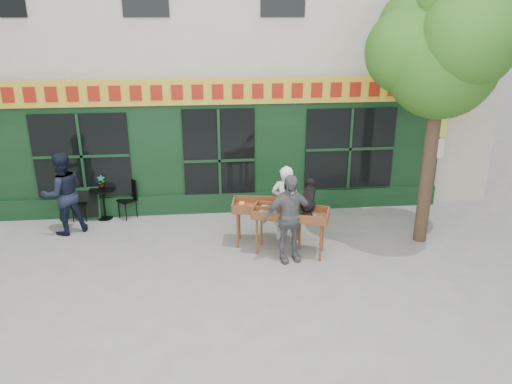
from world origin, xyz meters
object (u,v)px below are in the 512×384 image
(dog, at_px, (309,195))
(book_cart_right, at_px, (269,209))
(book_cart_center, at_px, (291,216))
(man_right, at_px, (289,219))
(woman, at_px, (286,204))
(bistro_table, at_px, (103,198))
(man_left, at_px, (63,194))

(dog, distance_m, book_cart_right, 1.01)
(book_cart_center, relative_size, man_right, 0.90)
(book_cart_center, bearing_deg, woman, 108.53)
(book_cart_right, bearing_deg, dog, -26.71)
(bistro_table, bearing_deg, dog, -26.85)
(woman, distance_m, book_cart_right, 0.43)
(dog, height_order, man_left, man_left)
(bistro_table, bearing_deg, woman, -20.83)
(woman, relative_size, book_cart_right, 1.07)
(bistro_table, height_order, man_left, man_left)
(woman, distance_m, man_left, 4.93)
(book_cart_right, distance_m, bistro_table, 4.17)
(man_right, height_order, bistro_table, man_right)
(dog, relative_size, bistro_table, 0.79)
(book_cart_right, height_order, man_left, man_left)
(book_cart_center, distance_m, woman, 0.65)
(woman, xyz_separation_m, bistro_table, (-4.15, 1.58, -0.30))
(book_cart_center, height_order, dog, dog)
(book_cart_center, bearing_deg, man_left, -178.72)
(dog, distance_m, bistro_table, 5.10)
(book_cart_center, xyz_separation_m, man_right, (-0.08, -0.29, 0.08))
(woman, distance_m, bistro_table, 4.45)
(book_cart_right, height_order, man_right, man_right)
(book_cart_center, relative_size, dog, 2.70)
(bistro_table, bearing_deg, man_right, -31.76)
(dog, relative_size, woman, 0.36)
(book_cart_center, xyz_separation_m, woman, (0.00, 0.65, 0.02))
(woman, relative_size, man_left, 0.90)
(woman, bearing_deg, book_cart_center, 108.53)
(book_cart_right, xyz_separation_m, bistro_table, (-3.77, 1.77, -0.28))
(woman, bearing_deg, dog, 135.10)
(woman, height_order, book_cart_right, woman)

